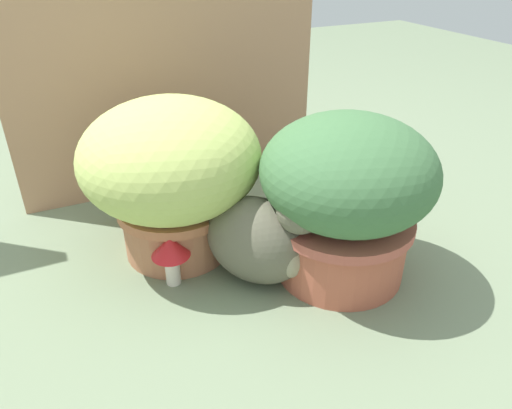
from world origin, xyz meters
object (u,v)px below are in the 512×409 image
object	(u,v)px
cat	(263,238)
mushroom_ornament_red	(171,251)
grass_planter	(172,171)
mushroom_ornament_pink	(179,243)
leafy_planter	(346,194)

from	to	relation	value
cat	mushroom_ornament_red	size ratio (longest dim) A/B	2.80
grass_planter	mushroom_ornament_pink	world-z (taller)	grass_planter
leafy_planter	cat	world-z (taller)	leafy_planter
mushroom_ornament_red	mushroom_ornament_pink	bearing A→B (deg)	60.38
leafy_planter	mushroom_ornament_red	bearing A→B (deg)	161.62
cat	mushroom_ornament_red	world-z (taller)	cat
leafy_planter	cat	bearing A→B (deg)	164.70
cat	mushroom_ornament_red	xyz separation A→B (m)	(-0.20, 0.08, -0.03)
leafy_planter	mushroom_ornament_pink	distance (m)	0.44
leafy_planter	cat	size ratio (longest dim) A/B	1.11
mushroom_ornament_red	mushroom_ornament_pink	xyz separation A→B (m)	(0.04, 0.07, -0.03)
mushroom_ornament_pink	mushroom_ornament_red	bearing A→B (deg)	-119.62
cat	mushroom_ornament_pink	bearing A→B (deg)	138.37
mushroom_ornament_red	cat	bearing A→B (deg)	-21.16
leafy_planter	grass_planter	bearing A→B (deg)	141.86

